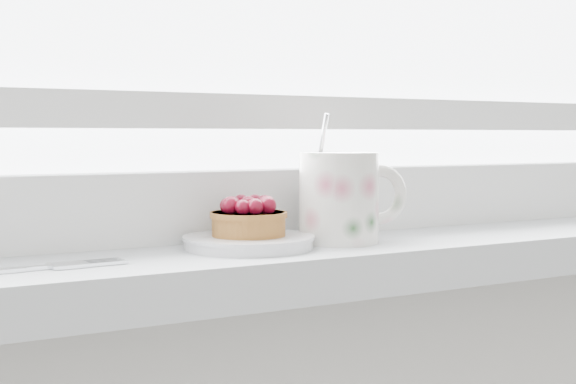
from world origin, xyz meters
TOP-DOWN VIEW (x-y plane):
  - saucer at (-0.03, 1.89)m, footprint 0.12×0.12m
  - raspberry_tart at (-0.02, 1.89)m, footprint 0.07×0.07m
  - floral_mug at (0.07, 1.88)m, footprint 0.12×0.09m
  - fork at (-0.25, 1.86)m, footprint 0.19×0.03m

SIDE VIEW (x-z plane):
  - fork at x=-0.25m, z-range 0.94..0.94m
  - saucer at x=-0.03m, z-range 0.94..0.95m
  - raspberry_tart at x=-0.02m, z-range 0.95..0.99m
  - floral_mug at x=0.07m, z-range 0.92..1.05m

